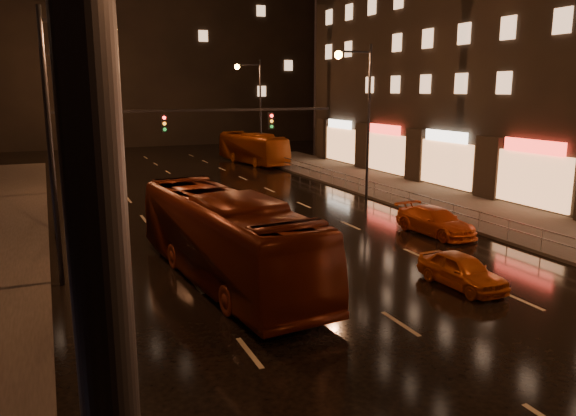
{
  "coord_description": "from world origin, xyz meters",
  "views": [
    {
      "loc": [
        -9.72,
        -9.69,
        7.16
      ],
      "look_at": [
        -0.98,
        10.64,
        2.5
      ],
      "focal_mm": 35.0,
      "sensor_mm": 36.0,
      "label": 1
    }
  ],
  "objects_px": {
    "taxi_near": "(462,270)",
    "taxi_far": "(435,221)",
    "bus_red": "(225,237)",
    "bus_curb": "(253,148)"
  },
  "relations": [
    {
      "from": "bus_red",
      "to": "taxi_near",
      "type": "relative_size",
      "value": 3.28
    },
    {
      "from": "bus_red",
      "to": "taxi_near",
      "type": "bearing_deg",
      "value": -33.66
    },
    {
      "from": "bus_curb",
      "to": "taxi_near",
      "type": "xyz_separation_m",
      "value": [
        -5.0,
        -36.77,
        -0.87
      ]
    },
    {
      "from": "bus_red",
      "to": "taxi_near",
      "type": "height_order",
      "value": "bus_red"
    },
    {
      "from": "bus_curb",
      "to": "taxi_far",
      "type": "bearing_deg",
      "value": -99.02
    },
    {
      "from": "bus_curb",
      "to": "taxi_near",
      "type": "distance_m",
      "value": 37.12
    },
    {
      "from": "bus_red",
      "to": "taxi_far",
      "type": "xyz_separation_m",
      "value": [
        11.79,
        2.57,
        -1.03
      ]
    },
    {
      "from": "taxi_near",
      "to": "taxi_far",
      "type": "height_order",
      "value": "taxi_far"
    },
    {
      "from": "bus_red",
      "to": "taxi_far",
      "type": "height_order",
      "value": "bus_red"
    },
    {
      "from": "bus_curb",
      "to": "taxi_far",
      "type": "relative_size",
      "value": 2.32
    }
  ]
}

